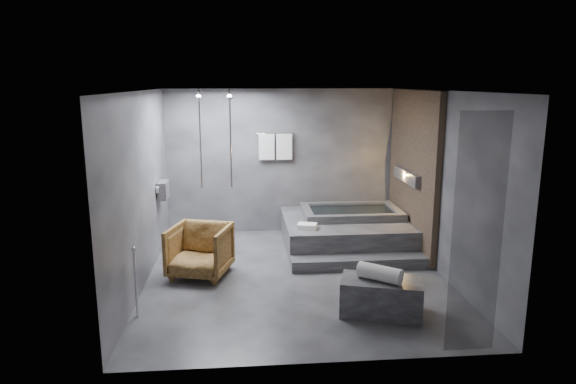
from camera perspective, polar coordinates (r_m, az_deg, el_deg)
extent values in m
plane|color=#2B2B2E|center=(8.00, 0.87, -9.32)|extent=(5.00, 5.00, 0.00)
cube|color=#49484B|center=(7.44, 0.94, 11.18)|extent=(4.50, 5.00, 0.04)
cube|color=#35353A|center=(10.05, -0.58, 3.42)|extent=(4.50, 0.04, 2.80)
cube|color=#35353A|center=(5.19, 3.79, -4.99)|extent=(4.50, 0.04, 2.80)
cube|color=#35353A|center=(7.70, -16.00, 0.24)|extent=(0.04, 5.00, 2.80)
cube|color=#35353A|center=(8.14, 16.86, 0.82)|extent=(0.04, 5.00, 2.80)
cube|color=#85684E|center=(9.27, 13.68, 2.33)|extent=(0.10, 2.40, 2.78)
cube|color=#FF9938|center=(9.26, 13.18, 1.72)|extent=(0.14, 1.20, 0.20)
cube|color=slate|center=(9.09, -13.71, 0.22)|extent=(0.16, 0.42, 0.30)
imported|color=beige|center=(9.00, -13.73, -0.19)|extent=(0.08, 0.08, 0.21)
imported|color=beige|center=(9.20, -13.54, -0.10)|extent=(0.07, 0.07, 0.15)
cylinder|color=silver|center=(9.51, -6.42, 5.89)|extent=(0.04, 0.04, 1.80)
cylinder|color=silver|center=(9.54, -9.74, 5.81)|extent=(0.04, 0.04, 1.80)
cylinder|color=silver|center=(9.91, -1.43, 6.50)|extent=(0.75, 0.02, 0.02)
cube|color=white|center=(9.91, -2.40, 5.04)|extent=(0.30, 0.06, 0.50)
cube|color=white|center=(9.93, -0.43, 5.06)|extent=(0.30, 0.06, 0.50)
cylinder|color=silver|center=(6.82, -16.56, -9.69)|extent=(0.04, 0.04, 0.90)
cube|color=black|center=(5.73, 20.27, -4.59)|extent=(0.55, 0.01, 2.60)
cube|color=#303033|center=(9.43, 6.34, -4.42)|extent=(2.20, 2.00, 0.50)
cube|color=#303033|center=(8.38, 7.91, -7.75)|extent=(2.20, 0.36, 0.18)
cube|color=#2F2F31|center=(6.82, 10.31, -11.34)|extent=(1.13, 0.82, 0.46)
imported|color=#4A2F12|center=(8.01, -9.78, -6.43)|extent=(1.06, 1.08, 0.80)
cylinder|color=white|center=(6.66, 10.16, -8.87)|extent=(0.57, 0.51, 0.20)
cube|color=white|center=(8.67, 2.13, -3.81)|extent=(0.37, 0.31, 0.08)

